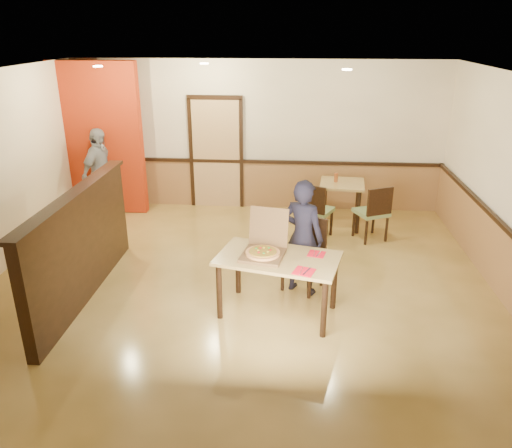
{
  "coord_description": "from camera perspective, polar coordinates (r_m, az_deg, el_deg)",
  "views": [
    {
      "loc": [
        0.7,
        -5.86,
        3.36
      ],
      "look_at": [
        0.24,
        0.0,
        1.01
      ],
      "focal_mm": 35.0,
      "sensor_mm": 36.0,
      "label": 1
    }
  ],
  "objects": [
    {
      "name": "floor",
      "position": [
        6.79,
        -2.04,
        -7.87
      ],
      "size": [
        7.0,
        7.0,
        0.0
      ],
      "primitive_type": "plane",
      "color": "tan",
      "rests_on": "ground"
    },
    {
      "name": "ceiling",
      "position": [
        5.93,
        -2.41,
        16.36
      ],
      "size": [
        7.0,
        7.0,
        0.0
      ],
      "primitive_type": "plane",
      "rotation": [
        3.14,
        0.0,
        0.0
      ],
      "color": "black",
      "rests_on": "wall_back"
    },
    {
      "name": "wall_back",
      "position": [
        9.59,
        0.23,
        10.01
      ],
      "size": [
        7.0,
        0.0,
        7.0
      ],
      "primitive_type": "plane",
      "rotation": [
        1.57,
        0.0,
        0.0
      ],
      "color": "#FFEAC7",
      "rests_on": "floor"
    },
    {
      "name": "wainscot_back",
      "position": [
        9.8,
        0.21,
        4.52
      ],
      "size": [
        7.0,
        0.04,
        0.9
      ],
      "primitive_type": "cube",
      "color": "olive",
      "rests_on": "floor"
    },
    {
      "name": "chair_rail_back",
      "position": [
        9.65,
        0.2,
        7.15
      ],
      "size": [
        7.0,
        0.06,
        0.06
      ],
      "primitive_type": "cube",
      "color": "black",
      "rests_on": "wall_back"
    },
    {
      "name": "wainscot_right",
      "position": [
        7.1,
        27.07,
        -4.96
      ],
      "size": [
        0.04,
        7.0,
        0.9
      ],
      "primitive_type": "cube",
      "color": "olive",
      "rests_on": "floor"
    },
    {
      "name": "back_door",
      "position": [
        9.72,
        -4.55,
        7.98
      ],
      "size": [
        0.9,
        0.06,
        2.1
      ],
      "primitive_type": "cube",
      "color": "tan",
      "rests_on": "wall_back"
    },
    {
      "name": "booth_partition",
      "position": [
        6.8,
        -19.33,
        -2.21
      ],
      "size": [
        0.2,
        3.1,
        1.44
      ],
      "color": "black",
      "rests_on": "floor"
    },
    {
      "name": "red_accent_panel",
      "position": [
        9.76,
        -17.47,
        9.23
      ],
      "size": [
        1.6,
        0.2,
        2.78
      ],
      "primitive_type": "cube",
      "color": "#A5270B",
      "rests_on": "floor"
    },
    {
      "name": "spot_a",
      "position": [
        8.25,
        -17.62,
        16.81
      ],
      "size": [
        0.14,
        0.14,
        0.02
      ],
      "primitive_type": "cylinder",
      "color": "#FFDEB2",
      "rests_on": "ceiling"
    },
    {
      "name": "spot_b",
      "position": [
        8.51,
        -5.94,
        17.79
      ],
      "size": [
        0.14,
        0.14,
        0.02
      ],
      "primitive_type": "cylinder",
      "color": "#FFDEB2",
      "rests_on": "ceiling"
    },
    {
      "name": "spot_c",
      "position": [
        7.41,
        10.36,
        16.98
      ],
      "size": [
        0.14,
        0.14,
        0.02
      ],
      "primitive_type": "cylinder",
      "color": "#FFDEB2",
      "rests_on": "ceiling"
    },
    {
      "name": "main_table",
      "position": [
        6.05,
        2.55,
        -4.72
      ],
      "size": [
        1.59,
        1.14,
        0.77
      ],
      "rotation": [
        0.0,
        0.0,
        -0.24
      ],
      "color": "#B18C4A",
      "rests_on": "floor"
    },
    {
      "name": "diner_chair",
      "position": [
        6.76,
        5.71,
        -3.03
      ],
      "size": [
        0.65,
        0.65,
        0.98
      ],
      "rotation": [
        0.0,
        0.0,
        -0.47
      ],
      "color": "#74884F",
      "rests_on": "floor"
    },
    {
      "name": "side_chair_left",
      "position": [
        8.31,
        6.76,
        1.73
      ],
      "size": [
        0.64,
        0.64,
        0.97
      ],
      "rotation": [
        0.0,
        0.0,
        2.71
      ],
      "color": "#74884F",
      "rests_on": "floor"
    },
    {
      "name": "side_chair_right",
      "position": [
        8.41,
        13.31,
        1.47
      ],
      "size": [
        0.63,
        0.63,
        0.96
      ],
      "rotation": [
        0.0,
        0.0,
        3.58
      ],
      "color": "#74884F",
      "rests_on": "floor"
    },
    {
      "name": "side_table",
      "position": [
        8.89,
        9.77,
        3.57
      ],
      "size": [
        0.82,
        0.82,
        0.81
      ],
      "rotation": [
        0.0,
        0.0,
        -0.09
      ],
      "color": "#B18C4A",
      "rests_on": "floor"
    },
    {
      "name": "diner",
      "position": [
        6.53,
        5.35,
        -1.54
      ],
      "size": [
        0.68,
        0.6,
        1.57
      ],
      "primitive_type": "imported",
      "rotation": [
        0.0,
        0.0,
        2.67
      ],
      "color": "black",
      "rests_on": "floor"
    },
    {
      "name": "passerby",
      "position": [
        9.61,
        -17.37,
        5.53
      ],
      "size": [
        0.63,
        1.04,
        1.66
      ],
      "primitive_type": "imported",
      "rotation": [
        0.0,
        0.0,
        1.32
      ],
      "color": "gray",
      "rests_on": "floor"
    },
    {
      "name": "pizza_box",
      "position": [
        6.02,
        0.91,
        -2.97
      ],
      "size": [
        0.59,
        0.66,
        0.52
      ],
      "rotation": [
        0.0,
        0.0,
        -0.19
      ],
      "color": "brown",
      "rests_on": "main_table"
    },
    {
      "name": "pizza",
      "position": [
        5.98,
        0.78,
        -3.32
      ],
      "size": [
        0.43,
        0.43,
        0.03
      ],
      "primitive_type": "cylinder",
      "rotation": [
        0.0,
        0.0,
        0.03
      ],
      "color": "#EFA657",
      "rests_on": "pizza_box"
    },
    {
      "name": "napkin_near",
      "position": [
        5.67,
        5.5,
        -5.42
      ],
      "size": [
        0.29,
        0.29,
        0.01
      ],
      "rotation": [
        0.0,
        0.0,
        -0.34
      ],
      "color": "red",
      "rests_on": "main_table"
    },
    {
      "name": "napkin_far",
      "position": [
        6.11,
        6.92,
        -3.42
      ],
      "size": [
        0.24,
        0.24,
        0.01
      ],
      "rotation": [
        0.0,
        0.0,
        -0.25
      ],
      "color": "red",
      "rests_on": "main_table"
    },
    {
      "name": "condiment",
      "position": [
        8.84,
        9.13,
        5.27
      ],
      "size": [
        0.06,
        0.06,
        0.16
      ],
      "primitive_type": "cylinder",
      "color": "#93431A",
      "rests_on": "side_table"
    }
  ]
}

